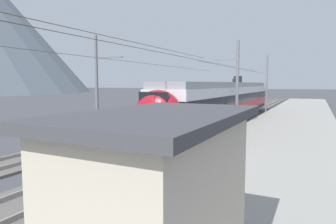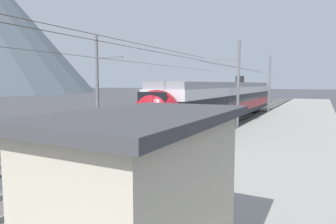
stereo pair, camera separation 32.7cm
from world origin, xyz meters
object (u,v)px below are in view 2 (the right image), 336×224
at_px(handbag_beside_passenger, 136,212).
at_px(potted_plant_platform_edge, 203,149).
at_px(catenary_mast_mid, 236,83).
at_px(train_near_platform, 227,99).
at_px(passenger_walking, 110,190).
at_px(platform_shelter, 147,198).
at_px(train_far_track, 230,93).
at_px(platform_sign, 206,129).
at_px(catenary_mast_far_side, 99,83).
at_px(catenary_mast_east, 268,83).

distance_m(handbag_beside_passenger, potted_plant_platform_edge, 6.45).
bearing_deg(catenary_mast_mid, train_near_platform, 26.05).
relative_size(catenary_mast_mid, passenger_walking, 23.06).
relative_size(handbag_beside_passenger, potted_plant_platform_edge, 0.52).
height_order(passenger_walking, platform_shelter, platform_shelter).
bearing_deg(potted_plant_platform_edge, train_near_platform, 12.32).
distance_m(train_far_track, platform_sign, 35.20).
xyz_separation_m(train_far_track, catenary_mast_far_side, (-27.86, 2.03, 1.58)).
bearing_deg(potted_plant_platform_edge, catenary_mast_mid, 7.39).
relative_size(train_near_platform, passenger_walking, 16.92).
height_order(train_far_track, passenger_walking, train_far_track).
distance_m(train_near_platform, potted_plant_platform_edge, 15.46).
distance_m(catenary_mast_mid, platform_shelter, 20.17).
xyz_separation_m(catenary_mast_east, catenary_mast_far_side, (-22.43, 8.53, -0.01)).
bearing_deg(platform_sign, catenary_mast_east, 4.38).
xyz_separation_m(train_near_platform, catenary_mast_mid, (-3.72, -1.82, 1.57)).
relative_size(train_near_platform, catenary_mast_east, 0.73).
bearing_deg(platform_shelter, train_far_track, 13.96).
xyz_separation_m(catenary_mast_mid, catenary_mast_far_side, (-6.70, 8.53, 0.02)).
height_order(catenary_mast_east, handbag_beside_passenger, catenary_mast_east).
bearing_deg(passenger_walking, train_near_platform, 9.52).
xyz_separation_m(train_near_platform, train_far_track, (17.45, 4.68, 0.00)).
xyz_separation_m(catenary_mast_east, platform_shelter, (-35.47, -3.67, -1.99)).
bearing_deg(catenary_mast_east, handbag_beside_passenger, -176.42).
bearing_deg(platform_sign, potted_plant_platform_edge, 24.11).
distance_m(handbag_beside_passenger, platform_shelter, 2.89).
bearing_deg(train_near_platform, potted_plant_platform_edge, -167.68).
xyz_separation_m(catenary_mast_east, potted_plant_platform_edge, (-27.05, -1.47, -3.07)).
distance_m(passenger_walking, platform_shelter, 2.21).
xyz_separation_m(catenary_mast_far_side, platform_sign, (-6.25, -10.72, -1.86)).
xyz_separation_m(handbag_beside_passenger, platform_shelter, (-2.01, -1.57, 1.36)).
height_order(train_near_platform, catenary_mast_mid, catenary_mast_mid).
xyz_separation_m(train_far_track, catenary_mast_mid, (-21.16, -6.50, 1.56)).
relative_size(train_far_track, potted_plant_platform_edge, 40.32).
distance_m(train_far_track, catenary_mast_mid, 22.20).
height_order(train_far_track, catenary_mast_far_side, catenary_mast_far_side).
relative_size(catenary_mast_far_side, handbag_beside_passenger, 99.11).
bearing_deg(train_far_track, train_near_platform, -164.97).
bearing_deg(potted_plant_platform_edge, catenary_mast_east, 3.10).
relative_size(passenger_walking, handbag_beside_passenger, 4.30).
height_order(catenary_mast_east, potted_plant_platform_edge, catenary_mast_east).
relative_size(platform_sign, potted_plant_platform_edge, 2.90).
height_order(platform_sign, passenger_walking, platform_sign).
bearing_deg(platform_sign, catenary_mast_far_side, 59.77).
bearing_deg(platform_shelter, handbag_beside_passenger, 38.03).
xyz_separation_m(train_far_track, potted_plant_platform_edge, (-32.48, -7.97, -1.48)).
xyz_separation_m(catenary_mast_east, platform_sign, (-28.68, -2.19, -1.87)).
bearing_deg(catenary_mast_far_side, handbag_beside_passenger, -136.09).
height_order(catenary_mast_far_side, passenger_walking, catenary_mast_far_side).
bearing_deg(handbag_beside_passenger, train_near_platform, 10.34).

